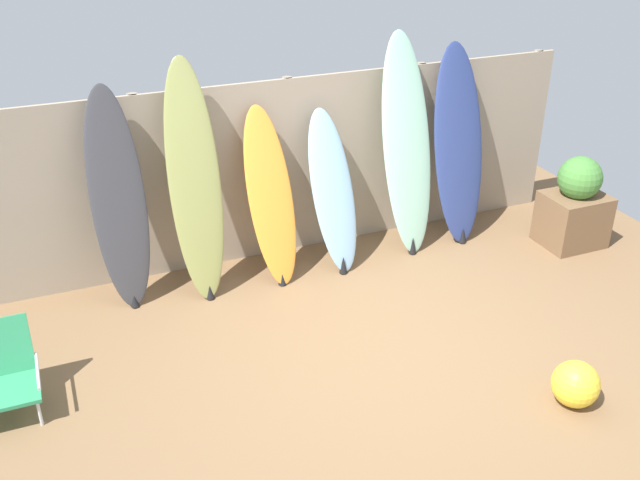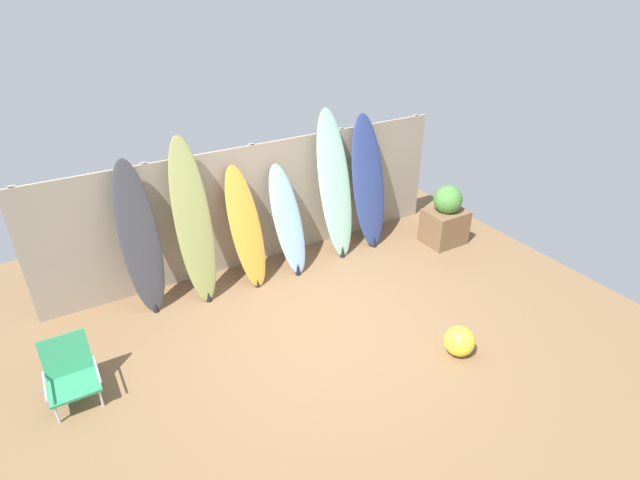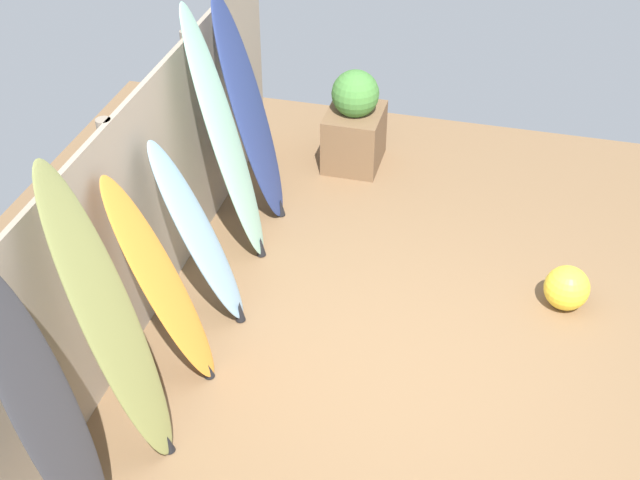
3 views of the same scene
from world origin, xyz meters
The scene contains 11 objects.
ground centered at (0.00, 0.00, 0.00)m, with size 7.68×7.68×0.00m, color brown.
fence_back centered at (0.00, 2.01, 0.90)m, with size 6.08×0.11×1.80m.
surfboard_charcoal_0 centered at (-1.72, 1.67, 0.97)m, with size 0.48×0.49×1.97m.
surfboard_olive_1 centered at (-1.05, 1.60, 1.06)m, with size 0.50×0.64×2.15m.
surfboard_orange_2 centered at (-0.35, 1.60, 0.80)m, with size 0.48×0.68×1.63m.
surfboard_skyblue_3 centered at (0.28, 1.58, 0.76)m, with size 0.50×0.70×1.54m.
surfboard_seafoam_4 centered at (1.11, 1.65, 1.09)m, with size 0.60×0.64×2.19m.
surfboard_navy_5 centered at (1.71, 1.65, 1.01)m, with size 0.57×0.59×2.03m.
beach_chair centered at (-2.80, 0.46, 0.33)m, with size 0.50×0.54×0.66m.
planter_box centered at (2.76, 0.98, 0.43)m, with size 0.62×0.52×0.97m.
beach_ball centered at (1.09, -1.09, 0.18)m, with size 0.35×0.35×0.35m, color yellow.
Camera 2 is at (-2.52, -4.08, 3.97)m, focal length 28.00 mm.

